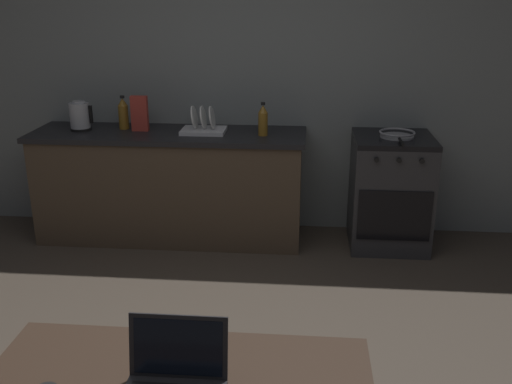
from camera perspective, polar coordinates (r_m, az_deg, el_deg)
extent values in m
cube|color=gray|center=(4.77, 2.57, 12.24)|extent=(6.40, 0.10, 2.72)
cube|color=#4C3D2D|center=(4.76, -8.35, 0.44)|extent=(2.10, 0.60, 0.84)
cube|color=black|center=(4.63, -8.62, 5.63)|extent=(2.16, 0.64, 0.04)
cube|color=#2D2D30|center=(4.68, 13.01, -0.16)|extent=(0.60, 0.60, 0.84)
cube|color=black|center=(4.56, 13.43, 5.09)|extent=(0.60, 0.60, 0.04)
cube|color=black|center=(4.42, 13.45, -2.31)|extent=(0.54, 0.01, 0.39)
cylinder|color=black|center=(4.26, 11.78, 3.11)|extent=(0.04, 0.02, 0.04)
cylinder|color=black|center=(4.28, 13.91, 3.03)|extent=(0.04, 0.02, 0.04)
cylinder|color=black|center=(4.31, 16.02, 2.95)|extent=(0.04, 0.02, 0.04)
cube|color=#232326|center=(1.93, -7.65, -14.81)|extent=(0.32, 0.05, 0.21)
cube|color=black|center=(1.93, -7.68, -14.91)|extent=(0.29, 0.04, 0.18)
cylinder|color=black|center=(4.84, -16.83, 5.97)|extent=(0.16, 0.16, 0.02)
cylinder|color=#B2B5BA|center=(4.82, -16.95, 7.22)|extent=(0.15, 0.15, 0.20)
cylinder|color=#B2B5BA|center=(4.80, -17.08, 8.47)|extent=(0.09, 0.09, 0.02)
cube|color=black|center=(4.78, -15.93, 7.36)|extent=(0.02, 0.02, 0.14)
cylinder|color=#8C601E|center=(4.45, 0.69, 6.69)|extent=(0.07, 0.07, 0.17)
cone|color=#8C601E|center=(4.42, 0.69, 8.18)|extent=(0.07, 0.07, 0.06)
cylinder|color=black|center=(4.41, 0.70, 8.69)|extent=(0.03, 0.03, 0.02)
cylinder|color=gray|center=(4.54, 13.69, 5.34)|extent=(0.25, 0.25, 0.01)
torus|color=gray|center=(4.53, 13.72, 5.72)|extent=(0.27, 0.27, 0.02)
cylinder|color=black|center=(4.32, 14.10, 4.83)|extent=(0.02, 0.18, 0.02)
cube|color=#B2382D|center=(4.68, -11.38, 7.58)|extent=(0.13, 0.05, 0.28)
cube|color=silver|center=(4.57, -5.17, 6.03)|extent=(0.34, 0.26, 0.03)
cylinder|color=white|center=(4.56, -6.08, 7.32)|extent=(0.04, 0.18, 0.18)
cylinder|color=white|center=(4.55, -5.21, 7.31)|extent=(0.04, 0.18, 0.18)
cylinder|color=white|center=(4.53, -4.33, 7.31)|extent=(0.04, 0.18, 0.18)
cylinder|color=#8C601E|center=(4.79, -12.89, 7.18)|extent=(0.08, 0.08, 0.19)
cone|color=#8C601E|center=(4.76, -13.00, 8.63)|extent=(0.08, 0.08, 0.06)
cylinder|color=black|center=(4.76, -13.04, 9.10)|extent=(0.04, 0.04, 0.02)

